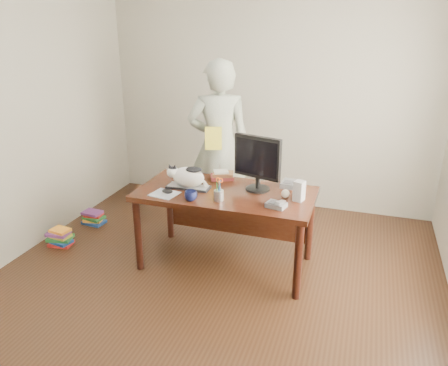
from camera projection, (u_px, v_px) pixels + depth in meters
The scene contains 18 objects.
room at pixel (200, 145), 3.22m from camera, with size 4.50×4.50×4.50m.
desk at pixel (228, 203), 4.09m from camera, with size 1.60×0.80×0.75m.
keyboard at pixel (188, 187), 4.04m from camera, with size 0.40×0.16×0.02m.
cat at pixel (187, 176), 4.01m from camera, with size 0.39×0.21×0.22m.
monitor at pixel (257, 160), 3.89m from camera, with size 0.45×0.27×0.51m.
pen_cup at pixel (219, 194), 3.75m from camera, with size 0.10×0.10×0.21m.
mousepad at pixel (164, 194), 3.91m from camera, with size 0.26×0.24×0.01m.
mouse at pixel (167, 191), 3.91m from camera, with size 0.11×0.08×0.04m.
coffee_mug at pixel (191, 196), 3.76m from camera, with size 0.11×0.11×0.09m, color #0E1238.
phone at pixel (277, 205), 3.63m from camera, with size 0.18×0.15×0.07m.
speaker at pixel (299, 191), 3.74m from camera, with size 0.10×0.11×0.18m.
baseball at pixel (285, 194), 3.82m from camera, with size 0.07×0.07×0.07m.
book_stack at pixel (222, 175), 4.27m from camera, with size 0.26×0.23×0.08m.
calculator at pixel (289, 184), 4.08m from camera, with size 0.15×0.19×0.05m.
person at pixel (219, 146), 4.75m from camera, with size 0.68×0.44×1.85m, color beige.
held_book at pixel (213, 138), 4.55m from camera, with size 0.20×0.16×0.24m.
book_pile_a at pixel (60, 237), 4.54m from camera, with size 0.27×0.22×0.18m.
book_pile_b at pixel (94, 218), 5.03m from camera, with size 0.26×0.20×0.15m.
Camera 1 is at (1.15, -2.90, 2.23)m, focal length 35.00 mm.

